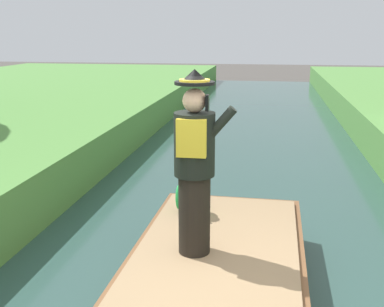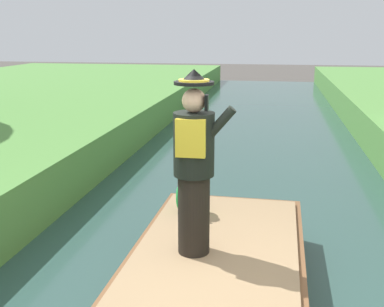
# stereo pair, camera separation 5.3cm
# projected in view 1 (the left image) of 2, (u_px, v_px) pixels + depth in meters

# --- Properties ---
(boat) EXTENTS (1.86, 4.23, 0.61)m
(boat) POSITION_uv_depth(u_px,v_px,m) (212.00, 293.00, 4.67)
(boat) COLOR brown
(boat) RESTS_ON canal_water
(person_pirate) EXTENTS (0.61, 0.42, 1.85)m
(person_pirate) POSITION_uv_depth(u_px,v_px,m) (195.00, 165.00, 4.62)
(person_pirate) COLOR black
(person_pirate) RESTS_ON boat
(parrot_plush) EXTENTS (0.36, 0.34, 0.57)m
(parrot_plush) POSITION_uv_depth(u_px,v_px,m) (190.00, 194.00, 5.83)
(parrot_plush) COLOR blue
(parrot_plush) RESTS_ON boat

